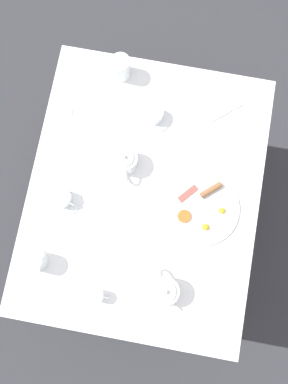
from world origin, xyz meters
TOP-DOWN VIEW (x-y plane):
  - ground_plane at (0.00, 0.00)m, footprint 8.00×8.00m
  - table at (0.00, 0.00)m, footprint 0.97×1.20m
  - breakfast_plate at (0.25, -0.02)m, footprint 0.32×0.32m
  - teapot_near at (0.15, -0.37)m, footprint 0.11×0.17m
  - teapot_far at (-0.10, 0.11)m, footprint 0.11×0.19m
  - teacup_with_saucer_left at (-0.33, -0.09)m, footprint 0.15×0.15m
  - teacup_with_saucer_right at (-0.02, 0.34)m, footprint 0.15×0.15m
  - water_glass_tall at (-0.19, 0.51)m, footprint 0.08×0.08m
  - water_glass_short at (-0.38, -0.36)m, footprint 0.08×0.08m
  - creamer_jug at (-0.11, -0.45)m, footprint 0.08×0.05m
  - napkin_folded at (0.27, 0.45)m, footprint 0.19×0.18m
  - fork_by_plate at (-0.36, 0.23)m, footprint 0.06×0.18m
  - knife_by_plate at (-0.12, -0.23)m, footprint 0.20×0.11m
  - spoon_for_tea at (0.37, -0.47)m, footprint 0.12×0.12m

SIDE VIEW (x-z plane):
  - ground_plane at x=0.00m, z-range 0.00..0.00m
  - table at x=0.00m, z-range 0.31..1.06m
  - fork_by_plate at x=-0.36m, z-range 0.75..0.75m
  - knife_by_plate at x=-0.12m, z-range 0.75..0.75m
  - spoon_for_tea at x=0.37m, z-range 0.75..0.75m
  - napkin_folded at x=0.27m, z-range 0.75..0.76m
  - breakfast_plate at x=0.25m, z-range 0.74..0.78m
  - teacup_with_saucer_left at x=-0.33m, z-range 0.74..0.80m
  - teacup_with_saucer_right at x=-0.02m, z-range 0.74..0.80m
  - creamer_jug at x=-0.11m, z-range 0.75..0.81m
  - teapot_near at x=0.15m, z-range 0.74..0.85m
  - teapot_far at x=-0.10m, z-range 0.74..0.85m
  - water_glass_short at x=-0.38m, z-range 0.75..0.85m
  - water_glass_tall at x=-0.19m, z-range 0.75..0.86m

